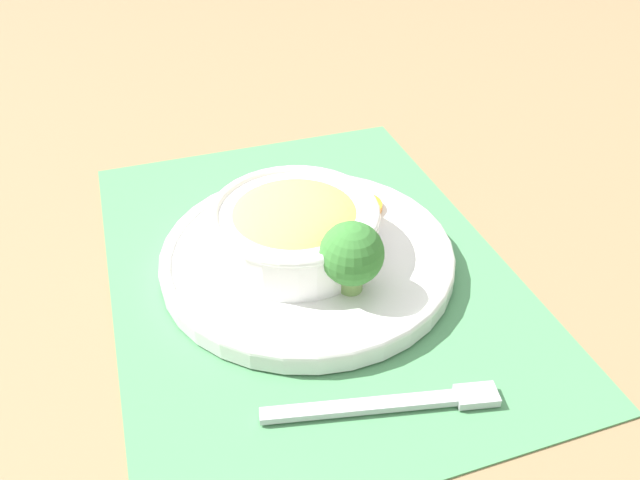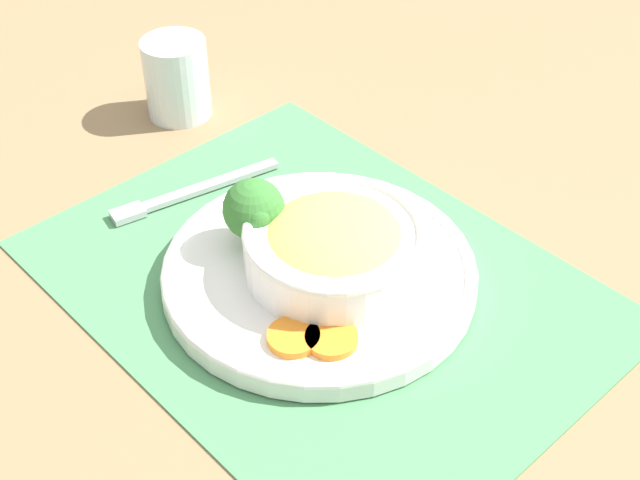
# 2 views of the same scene
# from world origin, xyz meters

# --- Properties ---
(ground_plane) EXTENTS (4.00, 4.00, 0.00)m
(ground_plane) POSITION_xyz_m (0.00, 0.00, 0.00)
(ground_plane) COLOR #8C704C
(placemat) EXTENTS (0.52, 0.40, 0.00)m
(placemat) POSITION_xyz_m (0.00, 0.00, 0.00)
(placemat) COLOR #4C8C59
(placemat) RESTS_ON ground_plane
(plate) EXTENTS (0.28, 0.28, 0.02)m
(plate) POSITION_xyz_m (0.00, 0.00, 0.02)
(plate) COLOR white
(plate) RESTS_ON placemat
(bowl) EXTENTS (0.16, 0.16, 0.05)m
(bowl) POSITION_xyz_m (-0.01, -0.01, 0.05)
(bowl) COLOR white
(bowl) RESTS_ON plate
(broccoli_floret) EXTENTS (0.06, 0.06, 0.07)m
(broccoli_floret) POSITION_xyz_m (0.06, 0.02, 0.06)
(broccoli_floret) COLOR #759E51
(broccoli_floret) RESTS_ON plate
(carrot_slice_near) EXTENTS (0.04, 0.04, 0.01)m
(carrot_slice_near) POSITION_xyz_m (-0.05, 0.07, 0.02)
(carrot_slice_near) COLOR orange
(carrot_slice_near) RESTS_ON plate
(carrot_slice_middle) EXTENTS (0.04, 0.04, 0.01)m
(carrot_slice_middle) POSITION_xyz_m (-0.08, 0.05, 0.02)
(carrot_slice_middle) COLOR orange
(carrot_slice_middle) RESTS_ON plate
(water_glass) EXTENTS (0.07, 0.07, 0.09)m
(water_glass) POSITION_xyz_m (0.32, -0.06, 0.04)
(water_glass) COLOR silver
(water_glass) RESTS_ON ground_plane
(fork) EXTENTS (0.04, 0.18, 0.01)m
(fork) POSITION_xyz_m (0.18, 0.03, 0.01)
(fork) COLOR #B7B7BC
(fork) RESTS_ON placemat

